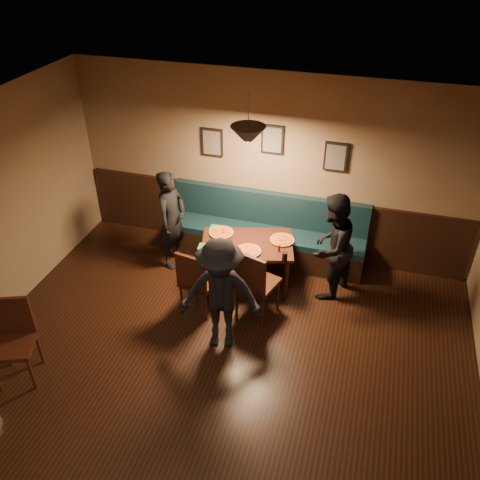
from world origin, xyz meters
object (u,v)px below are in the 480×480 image
Objects in this scene: diner_left at (172,220)px; diner_front at (221,295)px; diner_right at (331,247)px; booth_bench at (265,230)px; tabasco_bottle at (279,248)px; soda_glass at (285,257)px; cafe_chair_far at (12,345)px; dining_table at (247,262)px; chair_near_left at (200,279)px; chair_near_right at (258,281)px.

diner_left is 1.01× the size of diner_front.
diner_right is at bearing 39.57° from diner_front.
diner_front reaches higher than booth_bench.
booth_bench is 0.85m from tabasco_bottle.
diner_right is at bearing 12.79° from tabasco_bottle.
diner_front is (-1.12, -1.35, -0.02)m from diner_right.
cafe_chair_far is at bearing -140.55° from soda_glass.
soda_glass is 0.25m from tabasco_bottle.
dining_table is 1.29× the size of chair_near_left.
cafe_chair_far is at bearing -28.30° from diner_right.
chair_near_right is 1.11m from diner_right.
soda_glass is at bearing -60.67° from tabasco_bottle.
booth_bench is 1.49m from chair_near_left.
chair_near_right reaches higher than soda_glass.
cafe_chair_far is at bearing 171.65° from diner_left.
diner_front is at bearing -103.58° from dining_table.
diner_left is at bearing 172.77° from tabasco_bottle.
dining_table is at bearing 80.60° from diner_front.
soda_glass is at bearing -32.99° from diner_right.
diner_left is 1.51× the size of cafe_chair_far.
chair_near_left is 6.30× the size of soda_glass.
booth_bench is 1.94m from diner_front.
chair_near_left is 1.17m from diner_left.
diner_left is 0.99× the size of diner_right.
booth_bench reaches higher than chair_near_left.
diner_right is 12.87× the size of tabasco_bottle.
diner_right is 4.07m from cafe_chair_far.
diner_left is 1.86m from diner_front.
chair_near_left is 8.10× the size of tabasco_bottle.
dining_table is at bearing 171.14° from tabasco_bottle.
diner_right is 1.53× the size of cafe_chair_far.
chair_near_right is (0.76, 0.13, 0.04)m from chair_near_left.
cafe_chair_far reaches higher than booth_bench.
chair_near_left reaches higher than tabasco_bottle.
cafe_chair_far is (-3.18, -2.53, -0.27)m from diner_right.
diner_front reaches higher than chair_near_right.
chair_near_left is 0.63× the size of diner_right.
chair_near_left is (-0.54, -1.39, -0.01)m from booth_bench.
diner_right reaches higher than tabasco_bottle.
booth_bench is 1.28m from chair_near_right.
booth_bench is 1.23m from diner_right.
diner_left is 2.33m from diner_right.
diner_left is at bearing 170.98° from chair_near_right.
chair_near_right is at bearing -77.34° from dining_table.
chair_near_right is 1.04× the size of cafe_chair_far.
booth_bench is 2.39× the size of dining_table.
dining_table is 1.34m from diner_front.
dining_table is 1.19× the size of chair_near_right.
booth_bench is at bearing 77.13° from diner_front.
booth_bench is 2.84× the size of chair_near_right.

